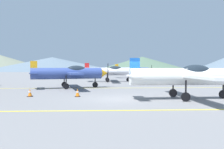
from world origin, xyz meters
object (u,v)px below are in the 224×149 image
at_px(airplane_back, 133,70).
at_px(traffic_cone_front, 78,93).
at_px(airplane_far, 111,71).
at_px(airplane_mid, 70,73).
at_px(airplane_near, 187,76).
at_px(traffic_cone_side, 30,93).

distance_m(airplane_back, traffic_cone_front, 31.05).
distance_m(airplane_far, airplane_back, 13.45).
relative_size(airplane_mid, traffic_cone_front, 15.45).
bearing_deg(airplane_near, traffic_cone_front, 168.07).
height_order(airplane_near, traffic_cone_side, airplane_near).
xyz_separation_m(airplane_far, traffic_cone_side, (-6.56, -17.28, -1.26)).
bearing_deg(airplane_mid, traffic_cone_front, -78.21).
distance_m(airplane_near, airplane_back, 31.51).
relative_size(traffic_cone_front, traffic_cone_side, 1.00).
bearing_deg(airplane_back, airplane_mid, -112.71).
bearing_deg(airplane_mid, airplane_back, 67.29).
bearing_deg(traffic_cone_side, airplane_back, 68.65).
relative_size(airplane_far, traffic_cone_side, 15.43).
xyz_separation_m(airplane_near, airplane_mid, (-8.88, 8.52, 0.00)).
relative_size(airplane_near, airplane_far, 1.00).
bearing_deg(traffic_cone_side, airplane_near, -9.19).
height_order(airplane_far, traffic_cone_front, airplane_far).
height_order(airplane_far, traffic_cone_side, airplane_far).
bearing_deg(airplane_far, airplane_near, -77.18).
relative_size(airplane_near, traffic_cone_front, 15.50).
relative_size(airplane_back, traffic_cone_front, 15.49).
xyz_separation_m(airplane_near, traffic_cone_front, (-7.43, 1.57, -1.26)).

